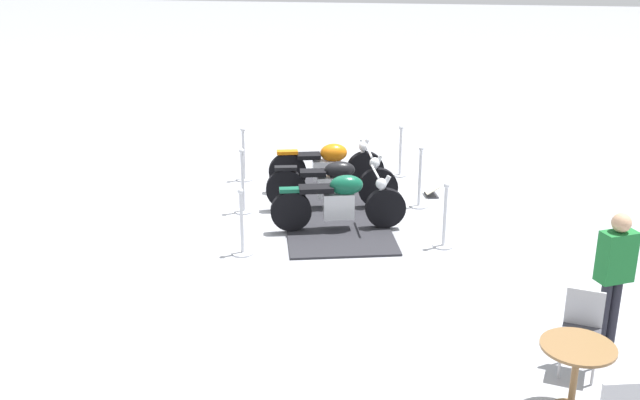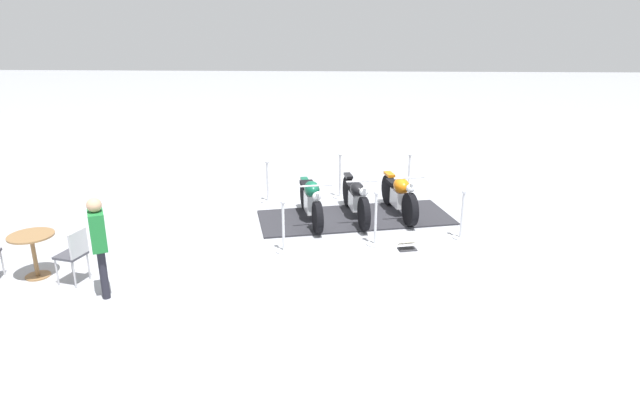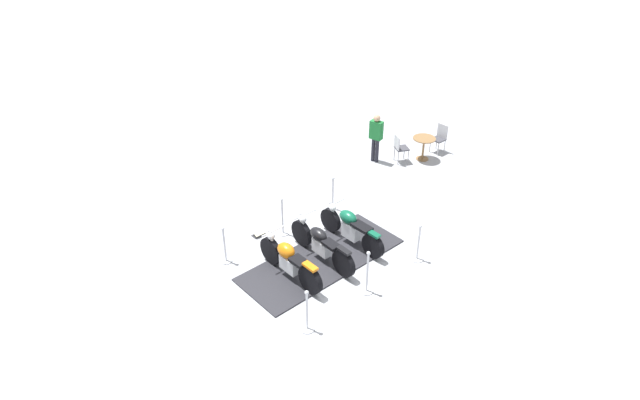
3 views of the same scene
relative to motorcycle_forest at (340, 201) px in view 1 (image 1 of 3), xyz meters
The scene contains 15 objects.
ground_plane 1.11m from the motorcycle_forest, 74.95° to the right, with size 80.00×80.00×0.00m, color #A8AAB2.
display_platform 1.11m from the motorcycle_forest, 74.95° to the right, with size 4.18×1.67×0.04m, color #28282D.
motorcycle_forest is the anchor object (origin of this frame).
motorcycle_black 0.99m from the motorcycle_forest, 76.69° to the right, with size 2.25×0.76×1.01m.
motorcycle_copper 1.98m from the motorcycle_forest, 76.51° to the right, with size 2.11×0.79×1.02m.
stanchion_left_rear 3.18m from the motorcycle_forest, 47.12° to the right, with size 0.33×0.33×1.05m.
stanchion_right_mid 1.81m from the motorcycle_forest, 132.99° to the right, with size 0.32×0.32×1.10m.
stanchion_left_mid 1.85m from the motorcycle_forest, 18.96° to the right, with size 0.32×0.32×1.13m.
stanchion_right_rear 3.16m from the motorcycle_forest, 104.89° to the right, with size 0.29×0.29×1.02m.
stanchion_right_front 1.70m from the motorcycle_forest, 165.98° to the left, with size 0.31×0.31×1.03m.
stanchion_left_front 1.75m from the motorcycle_forest, 40.44° to the left, with size 0.34×0.34×1.03m.
info_placard 2.44m from the motorcycle_forest, 126.95° to the right, with size 0.31×0.38×0.21m.
cafe_table 5.32m from the motorcycle_forest, 122.85° to the left, with size 0.73×0.73×0.76m.
cafe_chair_near_table 4.79m from the motorcycle_forest, 130.00° to the left, with size 0.48×0.48×0.93m.
bystander_person 4.64m from the motorcycle_forest, 139.33° to the left, with size 0.46×0.38×1.62m.
Camera 1 is at (-1.61, 12.07, 4.54)m, focal length 41.99 mm.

